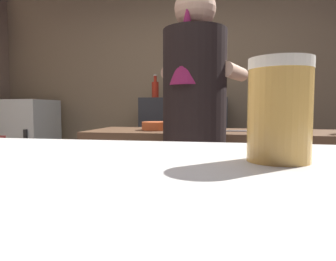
{
  "coord_description": "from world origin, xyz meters",
  "views": [
    {
      "loc": [
        0.23,
        -1.38,
        1.09
      ],
      "look_at": [
        0.11,
        -0.75,
        1.04
      ],
      "focal_mm": 32.31,
      "sensor_mm": 36.0,
      "label": 1
    }
  ],
  "objects_px": {
    "mini_fridge": "(26,151)",
    "mixing_bowl": "(157,126)",
    "pint_glass_far": "(279,110)",
    "bottle_olive_oil": "(155,89)",
    "bottle_hot_sauce": "(217,88)",
    "bottle_soy": "(189,91)",
    "bartender": "(194,126)",
    "chefs_knife": "(243,131)"
  },
  "relations": [
    {
      "from": "bottle_soy",
      "to": "bottle_olive_oil",
      "type": "height_order",
      "value": "bottle_olive_oil"
    },
    {
      "from": "mini_fridge",
      "to": "chefs_knife",
      "type": "height_order",
      "value": "mini_fridge"
    },
    {
      "from": "mixing_bowl",
      "to": "bottle_olive_oil",
      "type": "distance_m",
      "value": 1.27
    },
    {
      "from": "chefs_knife",
      "to": "bottle_hot_sauce",
      "type": "relative_size",
      "value": 0.9
    },
    {
      "from": "bartender",
      "to": "bottle_hot_sauce",
      "type": "distance_m",
      "value": 1.71
    },
    {
      "from": "bottle_hot_sauce",
      "to": "bottle_olive_oil",
      "type": "bearing_deg",
      "value": -175.4
    },
    {
      "from": "bottle_soy",
      "to": "bottle_olive_oil",
      "type": "distance_m",
      "value": 0.37
    },
    {
      "from": "mini_fridge",
      "to": "mixing_bowl",
      "type": "relative_size",
      "value": 5.64
    },
    {
      "from": "bartender",
      "to": "bottle_olive_oil",
      "type": "bearing_deg",
      "value": 37.48
    },
    {
      "from": "mini_fridge",
      "to": "bottle_soy",
      "type": "bearing_deg",
      "value": 5.47
    },
    {
      "from": "bartender",
      "to": "bottle_olive_oil",
      "type": "distance_m",
      "value": 1.76
    },
    {
      "from": "bottle_olive_oil",
      "to": "bartender",
      "type": "bearing_deg",
      "value": -69.88
    },
    {
      "from": "mini_fridge",
      "to": "mixing_bowl",
      "type": "height_order",
      "value": "mini_fridge"
    },
    {
      "from": "mini_fridge",
      "to": "bottle_hot_sauce",
      "type": "distance_m",
      "value": 2.31
    },
    {
      "from": "bottle_hot_sauce",
      "to": "bottle_olive_oil",
      "type": "relative_size",
      "value": 1.06
    },
    {
      "from": "chefs_knife",
      "to": "bottle_hot_sauce",
      "type": "xyz_separation_m",
      "value": [
        -0.21,
        1.27,
        0.37
      ]
    },
    {
      "from": "mini_fridge",
      "to": "mixing_bowl",
      "type": "xyz_separation_m",
      "value": [
        1.81,
        -1.07,
        0.37
      ]
    },
    {
      "from": "bottle_soy",
      "to": "bottle_olive_oil",
      "type": "bearing_deg",
      "value": -170.62
    },
    {
      "from": "bartender",
      "to": "bottle_soy",
      "type": "bearing_deg",
      "value": 25.09
    },
    {
      "from": "mini_fridge",
      "to": "pint_glass_far",
      "type": "distance_m",
      "value": 3.64
    },
    {
      "from": "bartender",
      "to": "chefs_knife",
      "type": "distance_m",
      "value": 0.5
    },
    {
      "from": "mini_fridge",
      "to": "mixing_bowl",
      "type": "distance_m",
      "value": 2.14
    },
    {
      "from": "mini_fridge",
      "to": "bottle_olive_oil",
      "type": "bearing_deg",
      "value": 4.53
    },
    {
      "from": "mini_fridge",
      "to": "bottle_soy",
      "type": "height_order",
      "value": "bottle_soy"
    },
    {
      "from": "mini_fridge",
      "to": "pint_glass_far",
      "type": "height_order",
      "value": "mini_fridge"
    },
    {
      "from": "pint_glass_far",
      "to": "mini_fridge",
      "type": "bearing_deg",
      "value": 130.71
    },
    {
      "from": "chefs_knife",
      "to": "bottle_hot_sauce",
      "type": "height_order",
      "value": "bottle_hot_sauce"
    },
    {
      "from": "pint_glass_far",
      "to": "bottle_soy",
      "type": "bearing_deg",
      "value": 98.99
    },
    {
      "from": "mixing_bowl",
      "to": "bartender",
      "type": "bearing_deg",
      "value": -54.88
    },
    {
      "from": "bottle_soy",
      "to": "bottle_hot_sauce",
      "type": "xyz_separation_m",
      "value": [
        0.3,
        -0.01,
        0.03
      ]
    },
    {
      "from": "pint_glass_far",
      "to": "mixing_bowl",
      "type": "bearing_deg",
      "value": 107.94
    },
    {
      "from": "bottle_soy",
      "to": "pint_glass_far",
      "type": "bearing_deg",
      "value": -81.01
    },
    {
      "from": "mixing_bowl",
      "to": "bottle_soy",
      "type": "bearing_deg",
      "value": 86.43
    },
    {
      "from": "bottle_olive_oil",
      "to": "pint_glass_far",
      "type": "bearing_deg",
      "value": -73.83
    },
    {
      "from": "bottle_soy",
      "to": "mini_fridge",
      "type": "bearing_deg",
      "value": -174.53
    },
    {
      "from": "mixing_bowl",
      "to": "bottle_hot_sauce",
      "type": "relative_size",
      "value": 0.79
    },
    {
      "from": "mini_fridge",
      "to": "bartender",
      "type": "xyz_separation_m",
      "value": [
        2.12,
        -1.5,
        0.4
      ]
    },
    {
      "from": "pint_glass_far",
      "to": "bottle_soy",
      "type": "xyz_separation_m",
      "value": [
        -0.46,
        2.91,
        0.2
      ]
    },
    {
      "from": "bartender",
      "to": "pint_glass_far",
      "type": "relative_size",
      "value": 13.34
    },
    {
      "from": "mini_fridge",
      "to": "bottle_hot_sauce",
      "type": "relative_size",
      "value": 4.44
    },
    {
      "from": "pint_glass_far",
      "to": "bottle_olive_oil",
      "type": "height_order",
      "value": "bottle_olive_oil"
    },
    {
      "from": "mixing_bowl",
      "to": "bottle_hot_sauce",
      "type": "height_order",
      "value": "bottle_hot_sauce"
    }
  ]
}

